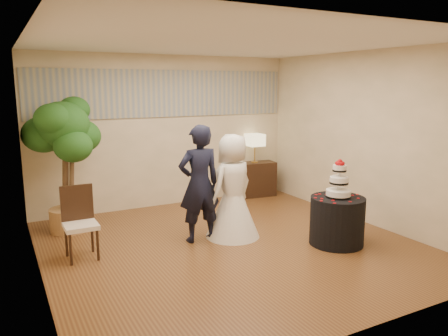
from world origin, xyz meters
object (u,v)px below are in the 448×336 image
ficus_tree (65,164)px  table_lamp (255,148)px  bride (233,186)px  wedding_cake (339,178)px  console (254,179)px  cake_table (337,221)px  groom (199,184)px  side_chair (81,224)px

ficus_tree → table_lamp: bearing=7.9°
bride → table_lamp: size_ratio=2.68×
wedding_cake → console: size_ratio=0.65×
wedding_cake → ficus_tree: (-3.31, 2.40, 0.10)m
cake_table → bride: bearing=140.0°
groom → wedding_cake: size_ratio=3.12×
wedding_cake → side_chair: 3.56m
table_lamp → side_chair: table_lamp is taller
ficus_tree → bride: bearing=-33.5°
cake_table → table_lamp: size_ratio=1.32×
bride → side_chair: bride is taller
ficus_tree → side_chair: 1.37m
bride → console: bearing=-147.9°
groom → cake_table: 2.04m
cake_table → wedding_cake: size_ratio=1.40×
side_chair → wedding_cake: bearing=-19.5°
wedding_cake → console: bearing=81.8°
cake_table → console: size_ratio=0.91×
cake_table → side_chair: 3.53m
cake_table → wedding_cake: 0.62m
table_lamp → side_chair: 4.18m
table_lamp → wedding_cake: bearing=-98.2°
bride → wedding_cake: size_ratio=2.84×
bride → ficus_tree: (-2.15, 1.42, 0.29)m
groom → ficus_tree: 2.13m
ficus_tree → cake_table: bearing=-35.9°
bride → ficus_tree: bearing=-52.2°
wedding_cake → table_lamp: size_ratio=0.95×
groom → table_lamp: groom is taller
groom → cake_table: (1.68, -1.04, -0.51)m
console → groom: bearing=-131.5°
console → side_chair: side_chair is taller
cake_table → side_chair: (-3.33, 1.16, 0.13)m
console → bride: bearing=-122.5°
groom → ficus_tree: bearing=-37.4°
side_chair → console: bearing=24.7°
console → ficus_tree: bearing=-165.3°
bride → wedding_cake: 1.53m
bride → cake_table: 1.58m
groom → cake_table: bearing=150.7°
table_lamp → side_chair: (-3.75, -1.76, -0.52)m
cake_table → ficus_tree: ficus_tree is taller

